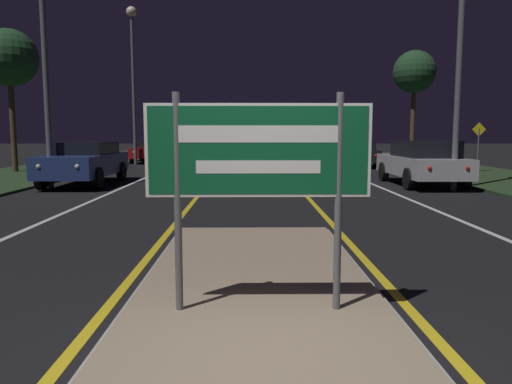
% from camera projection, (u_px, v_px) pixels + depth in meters
% --- Properties ---
extents(ground_plane, '(160.00, 160.00, 0.00)m').
position_uv_depth(ground_plane, '(261.00, 380.00, 3.59)').
color(ground_plane, black).
extents(median_island, '(2.68, 8.35, 0.10)m').
position_uv_depth(median_island, '(258.00, 315.00, 4.76)').
color(median_island, '#999993').
rests_on(median_island, ground_plane).
extents(verge_left, '(5.00, 100.00, 0.08)m').
position_uv_depth(verge_left, '(48.00, 170.00, 23.32)').
color(verge_left, '#23381E').
rests_on(verge_left, ground_plane).
extents(verge_right, '(5.00, 100.00, 0.08)m').
position_uv_depth(verge_right, '(452.00, 170.00, 23.58)').
color(verge_right, '#23381E').
rests_on(verge_right, ground_plane).
extents(centre_line_yellow_left, '(0.12, 70.00, 0.01)m').
position_uv_depth(centre_line_yellow_left, '(224.00, 164.00, 28.40)').
color(centre_line_yellow_left, gold).
rests_on(centre_line_yellow_left, ground_plane).
extents(centre_line_yellow_right, '(0.12, 70.00, 0.01)m').
position_uv_depth(centre_line_yellow_right, '(277.00, 164.00, 28.44)').
color(centre_line_yellow_right, gold).
rests_on(centre_line_yellow_right, ground_plane).
extents(lane_line_white_left, '(0.12, 70.00, 0.01)m').
position_uv_depth(lane_line_white_left, '(177.00, 164.00, 28.36)').
color(lane_line_white_left, silver).
rests_on(lane_line_white_left, ground_plane).
extents(lane_line_white_right, '(0.12, 70.00, 0.01)m').
position_uv_depth(lane_line_white_right, '(324.00, 164.00, 28.47)').
color(lane_line_white_right, silver).
rests_on(lane_line_white_right, ground_plane).
extents(edge_line_white_left, '(0.10, 70.00, 0.01)m').
position_uv_depth(edge_line_white_left, '(124.00, 164.00, 28.32)').
color(edge_line_white_left, silver).
rests_on(edge_line_white_left, ground_plane).
extents(edge_line_white_right, '(0.10, 70.00, 0.01)m').
position_uv_depth(edge_line_white_right, '(376.00, 164.00, 28.52)').
color(edge_line_white_right, silver).
rests_on(edge_line_white_right, ground_plane).
extents(highway_sign, '(2.08, 0.07, 2.04)m').
position_uv_depth(highway_sign, '(258.00, 160.00, 4.58)').
color(highway_sign, '#56565B').
rests_on(highway_sign, median_island).
extents(streetlight_left_far, '(0.56, 0.56, 8.52)m').
position_uv_depth(streetlight_left_far, '(133.00, 60.00, 27.04)').
color(streetlight_left_far, '#56565B').
rests_on(streetlight_left_far, ground_plane).
extents(streetlight_right_near, '(0.44, 0.44, 9.05)m').
position_uv_depth(streetlight_right_near, '(462.00, 8.00, 14.60)').
color(streetlight_right_near, '#56565B').
rests_on(streetlight_right_near, ground_plane).
extents(car_receding_0, '(1.95, 4.80, 1.52)m').
position_uv_depth(car_receding_0, '(422.00, 162.00, 16.83)').
color(car_receding_0, '#B7B7BC').
rests_on(car_receding_0, ground_plane).
extents(car_receding_1, '(1.89, 4.66, 1.35)m').
position_uv_depth(car_receding_1, '(355.00, 153.00, 26.34)').
color(car_receding_1, black).
rests_on(car_receding_1, ground_plane).
extents(car_receding_2, '(1.93, 4.63, 1.53)m').
position_uv_depth(car_receding_2, '(336.00, 147.00, 33.57)').
color(car_receding_2, '#4C514C').
rests_on(car_receding_2, ground_plane).
extents(car_receding_3, '(1.86, 4.23, 1.45)m').
position_uv_depth(car_receding_3, '(317.00, 145.00, 42.20)').
color(car_receding_3, '#B7B7BC').
rests_on(car_receding_3, ground_plane).
extents(car_approaching_0, '(1.97, 4.85, 1.46)m').
position_uv_depth(car_approaching_0, '(85.00, 162.00, 17.11)').
color(car_approaching_0, navy).
rests_on(car_approaching_0, ground_plane).
extents(car_approaching_1, '(1.89, 4.21, 1.32)m').
position_uv_depth(car_approaching_1, '(151.00, 151.00, 30.01)').
color(car_approaching_1, maroon).
rests_on(car_approaching_1, ground_plane).
extents(warning_sign, '(0.60, 0.06, 2.14)m').
position_uv_depth(warning_sign, '(478.00, 142.00, 21.68)').
color(warning_sign, '#56565B').
rests_on(warning_sign, verge_right).
extents(roadside_palm_left, '(2.44, 2.44, 6.12)m').
position_uv_depth(roadside_palm_left, '(9.00, 59.00, 21.41)').
color(roadside_palm_left, '#4C3823').
rests_on(roadside_palm_left, verge_left).
extents(roadside_palm_right, '(2.25, 2.25, 6.06)m').
position_uv_depth(roadside_palm_right, '(414.00, 73.00, 26.61)').
color(roadside_palm_right, '#4C3823').
rests_on(roadside_palm_right, verge_right).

